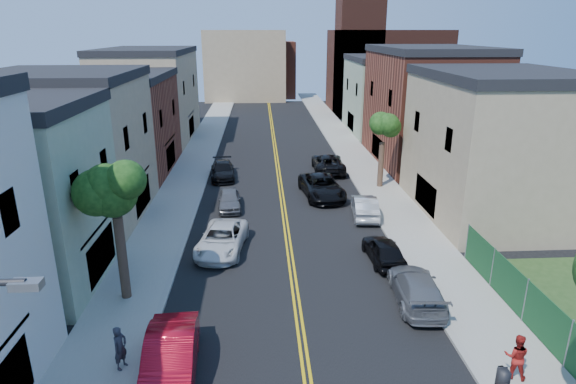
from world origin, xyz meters
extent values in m
cube|color=gray|center=(-7.90, 40.00, 0.07)|extent=(3.20, 100.00, 0.15)
cube|color=gray|center=(7.90, 40.00, 0.07)|extent=(3.20, 100.00, 0.15)
cube|color=gray|center=(-6.15, 40.00, 0.07)|extent=(0.30, 100.00, 0.15)
cube|color=gray|center=(6.15, 40.00, 0.07)|extent=(0.30, 100.00, 0.15)
cube|color=#998466|center=(-14.00, 25.00, 4.50)|extent=(9.00, 10.00, 9.00)
cube|color=brown|center=(-14.00, 36.00, 4.00)|extent=(9.00, 12.00, 8.00)
cube|color=#998466|center=(-14.00, 50.00, 4.75)|extent=(9.00, 16.00, 9.50)
cube|color=#998466|center=(14.00, 24.00, 4.50)|extent=(9.00, 12.00, 9.00)
cube|color=brown|center=(14.00, 38.00, 5.00)|extent=(9.00, 14.00, 10.00)
cube|color=gray|center=(14.00, 52.00, 4.25)|extent=(9.00, 12.00, 8.50)
cube|color=#4C2319|center=(17.50, 68.00, 6.00)|extent=(16.00, 14.00, 12.00)
cube|color=#4C2319|center=(12.50, 64.00, 11.00)|extent=(6.00, 6.00, 22.00)
cube|color=#998466|center=(-4.00, 82.00, 6.00)|extent=(14.00, 8.00, 12.00)
cube|color=brown|center=(0.00, 86.00, 5.00)|extent=(10.00, 8.00, 10.00)
cube|color=#143F1E|center=(9.50, 9.50, 1.10)|extent=(0.04, 15.00, 1.90)
cylinder|color=#3E281F|center=(-7.90, 14.00, 2.13)|extent=(0.44, 0.44, 3.96)
sphere|color=black|center=(-7.90, 14.00, 6.45)|extent=(5.20, 5.20, 5.20)
sphere|color=black|center=(-7.38, 13.61, 7.49)|extent=(3.90, 3.90, 3.90)
sphere|color=black|center=(-8.42, 14.52, 5.93)|extent=(3.64, 3.64, 3.64)
cylinder|color=#3E281F|center=(7.90, 30.00, 1.91)|extent=(0.44, 0.44, 3.52)
sphere|color=black|center=(7.90, 30.00, 5.65)|extent=(4.40, 4.40, 4.40)
sphere|color=black|center=(8.34, 29.67, 6.53)|extent=(3.30, 3.30, 3.30)
sphere|color=black|center=(7.46, 30.44, 5.21)|extent=(3.08, 3.08, 3.08)
cube|color=slate|center=(-5.40, 1.00, 8.00)|extent=(0.50, 0.25, 0.15)
imported|color=#A80B1C|center=(-4.89, 8.40, 0.83)|extent=(2.06, 5.14, 1.66)
imported|color=silver|center=(-3.81, 19.01, 0.72)|extent=(3.07, 5.48, 1.45)
imported|color=#53545A|center=(-3.80, 25.90, 0.66)|extent=(1.83, 3.99, 1.33)
imported|color=black|center=(-4.79, 33.33, 0.69)|extent=(2.32, 4.90, 1.38)
imported|color=slate|center=(5.50, 13.00, 0.72)|extent=(2.37, 5.09, 1.44)
imported|color=black|center=(5.01, 17.14, 0.69)|extent=(1.84, 4.11, 1.37)
imported|color=#B2B5BA|center=(5.36, 23.82, 0.73)|extent=(1.96, 4.54, 1.45)
imported|color=black|center=(4.41, 34.82, 0.79)|extent=(2.77, 5.75, 1.58)
imported|color=black|center=(3.00, 28.04, 0.81)|extent=(3.35, 6.12, 1.62)
imported|color=#2B2932|center=(-6.77, 8.92, 1.00)|extent=(0.63, 0.73, 1.69)
imported|color=maroon|center=(7.36, 7.60, 1.01)|extent=(1.03, 0.93, 1.72)
camera|label=1|loc=(-1.53, -6.24, 11.95)|focal=30.15mm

